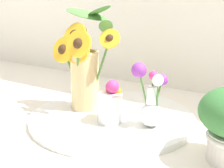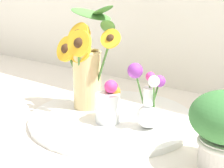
{
  "view_description": "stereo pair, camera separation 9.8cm",
  "coord_description": "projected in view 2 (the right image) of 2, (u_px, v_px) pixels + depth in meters",
  "views": [
    {
      "loc": [
        0.49,
        -0.74,
        0.39
      ],
      "look_at": [
        -0.02,
        0.05,
        0.12
      ],
      "focal_mm": 50.0,
      "sensor_mm": 36.0,
      "label": 1
    },
    {
      "loc": [
        0.57,
        -0.68,
        0.39
      ],
      "look_at": [
        -0.02,
        0.05,
        0.12
      ],
      "focal_mm": 50.0,
      "sensor_mm": 36.0,
      "label": 2
    }
  ],
  "objects": [
    {
      "name": "vase_bulb_right",
      "position": [
        147.0,
        102.0,
        0.88
      ],
      "size": [
        0.09,
        0.09,
        0.19
      ],
      "color": "white",
      "rests_on": "serving_tray"
    },
    {
      "name": "mason_jar_sunflowers",
      "position": [
        86.0,
        66.0,
        1.04
      ],
      "size": [
        0.24,
        0.2,
        0.35
      ],
      "color": "#D1B77A",
      "rests_on": "serving_tray"
    },
    {
      "name": "ground_plane",
      "position": [
        105.0,
        126.0,
        0.96
      ],
      "size": [
        6.0,
        6.0,
        0.0
      ],
      "primitive_type": "plane",
      "color": "silver"
    },
    {
      "name": "vase_small_center",
      "position": [
        109.0,
        102.0,
        0.94
      ],
      "size": [
        0.07,
        0.09,
        0.13
      ],
      "color": "white",
      "rests_on": "serving_tray"
    },
    {
      "name": "serving_tray",
      "position": [
        112.0,
        117.0,
        1.01
      ],
      "size": [
        0.53,
        0.53,
        0.02
      ],
      "color": "white",
      "rests_on": "ground_plane"
    }
  ]
}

